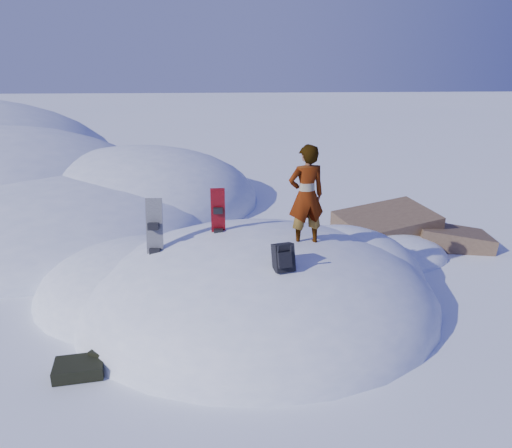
{
  "coord_description": "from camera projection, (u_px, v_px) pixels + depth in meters",
  "views": [
    {
      "loc": [
        -0.57,
        -8.68,
        4.61
      ],
      "look_at": [
        -0.0,
        0.3,
        1.58
      ],
      "focal_mm": 35.0,
      "sensor_mm": 36.0,
      "label": 1
    }
  ],
  "objects": [
    {
      "name": "ground",
      "position": [
        257.0,
        306.0,
        9.72
      ],
      "size": [
        120.0,
        120.0,
        0.0
      ],
      "primitive_type": "plane",
      "color": "white",
      "rests_on": "ground"
    },
    {
      "name": "snow_mound",
      "position": [
        248.0,
        300.0,
        9.93
      ],
      "size": [
        8.0,
        6.0,
        3.0
      ],
      "color": "white",
      "rests_on": "ground"
    },
    {
      "name": "rock_outcrop",
      "position": [
        394.0,
        245.0,
        12.78
      ],
      "size": [
        4.68,
        4.41,
        1.68
      ],
      "color": "brown",
      "rests_on": "ground"
    },
    {
      "name": "snowboard_red",
      "position": [
        218.0,
        223.0,
        9.4
      ],
      "size": [
        0.27,
        0.18,
        1.42
      ],
      "rotation": [
        0.0,
        0.0,
        0.03
      ],
      "color": "#B90916",
      "rests_on": "snow_mound"
    },
    {
      "name": "snowboard_dark",
      "position": [
        155.0,
        241.0,
        8.98
      ],
      "size": [
        0.32,
        0.3,
        1.59
      ],
      "rotation": [
        0.0,
        0.0,
        -0.08
      ],
      "color": "black",
      "rests_on": "snow_mound"
    },
    {
      "name": "backpack",
      "position": [
        284.0,
        258.0,
        8.02
      ],
      "size": [
        0.4,
        0.45,
        0.54
      ],
      "rotation": [
        0.0,
        0.0,
        0.26
      ],
      "color": "black",
      "rests_on": "snow_mound"
    },
    {
      "name": "gear_pile",
      "position": [
        83.0,
        366.0,
        7.61
      ],
      "size": [
        0.98,
        0.75,
        0.26
      ],
      "rotation": [
        0.0,
        0.0,
        0.15
      ],
      "color": "black",
      "rests_on": "ground"
    },
    {
      "name": "person",
      "position": [
        306.0,
        196.0,
        8.78
      ],
      "size": [
        0.75,
        0.57,
        1.83
      ],
      "primitive_type": "imported",
      "rotation": [
        0.0,
        0.0,
        3.36
      ],
      "color": "slate",
      "rests_on": "snow_mound"
    }
  ]
}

